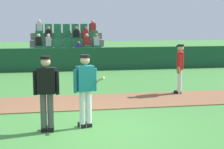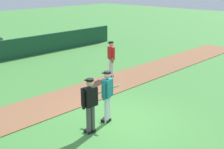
% 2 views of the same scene
% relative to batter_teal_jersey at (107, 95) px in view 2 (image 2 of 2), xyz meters
% --- Properties ---
extents(ground_plane, '(80.00, 80.00, 0.00)m').
position_rel_batter_teal_jersey_xyz_m(ground_plane, '(0.14, -0.18, -0.97)').
color(ground_plane, '#42843A').
extents(infield_dirt_path, '(28.00, 2.11, 0.03)m').
position_rel_batter_teal_jersey_xyz_m(infield_dirt_path, '(0.14, 2.61, -0.95)').
color(infield_dirt_path, brown).
rests_on(infield_dirt_path, ground).
extents(batter_teal_jersey, '(0.74, 0.69, 1.76)m').
position_rel_batter_teal_jersey_xyz_m(batter_teal_jersey, '(0.00, 0.00, 0.00)').
color(batter_teal_jersey, white).
rests_on(batter_teal_jersey, ground).
extents(umpire_home_plate, '(0.59, 0.33, 1.76)m').
position_rel_batter_teal_jersey_xyz_m(umpire_home_plate, '(-0.91, -0.15, 0.03)').
color(umpire_home_plate, '#4C4C4C').
rests_on(umpire_home_plate, ground).
extents(runner_red_jersey, '(0.42, 0.62, 1.76)m').
position_rel_batter_teal_jersey_xyz_m(runner_red_jersey, '(3.64, 3.34, -0.01)').
color(runner_red_jersey, silver).
rests_on(runner_red_jersey, ground).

